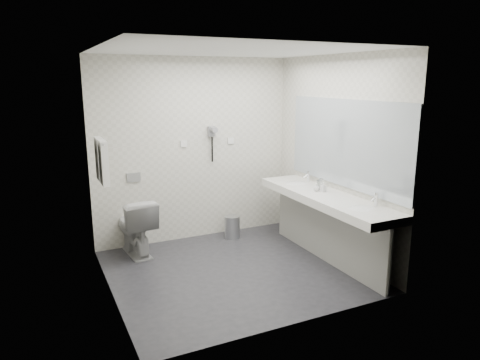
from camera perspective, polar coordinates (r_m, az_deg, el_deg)
floor at (r=5.33m, az=-0.77°, el=-11.57°), size 2.80×2.80×0.00m
ceiling at (r=4.86m, az=-0.87°, el=16.37°), size 2.80×2.80×0.00m
wall_back at (r=6.13m, az=-5.93°, el=3.85°), size 2.80×0.00×2.80m
wall_front at (r=3.83m, az=7.37°, el=-1.65°), size 2.80×0.00×2.80m
wall_left at (r=4.55m, az=-17.04°, el=0.20°), size 0.00×2.60×2.60m
wall_right at (r=5.66m, az=12.17°, el=2.88°), size 0.00×2.60×2.60m
vanity_counter at (r=5.44m, az=10.93°, el=-2.32°), size 0.55×2.20×0.10m
vanity_panel at (r=5.58m, az=10.95°, el=-6.51°), size 0.03×2.15×0.75m
vanity_post_near at (r=4.86m, az=18.61°, el=-9.92°), size 0.06×0.06×0.75m
vanity_post_far at (r=6.42m, az=5.66°, el=-3.76°), size 0.06×0.06×0.75m
mirror at (r=5.47m, az=13.42°, el=4.60°), size 0.02×2.20×1.05m
basin_near at (r=4.95m, az=15.41°, el=-3.67°), size 0.40×0.31×0.05m
basin_far at (r=5.95m, az=7.24°, el=-0.54°), size 0.40×0.31×0.05m
faucet_near at (r=5.05m, az=17.14°, el=-2.39°), size 0.04×0.04×0.15m
faucet_far at (r=6.04m, az=8.82°, el=0.48°), size 0.04×0.04×0.15m
soap_bottle_a at (r=5.52m, az=10.69°, el=-0.91°), size 0.06×0.06×0.12m
soap_bottle_b at (r=5.55m, az=9.82°, el=-0.92°), size 0.11×0.11×0.10m
glass_left at (r=5.65m, az=10.14°, el=-0.60°), size 0.08×0.08×0.12m
glass_right at (r=5.73m, az=10.38°, el=-0.42°), size 0.08×0.08×0.11m
toilet at (r=5.83m, az=-13.33°, el=-5.81°), size 0.48×0.77×0.74m
flush_plate at (r=5.94m, az=-13.54°, el=0.33°), size 0.18×0.02×0.12m
pedal_bin at (r=6.30m, az=-1.01°, el=-6.12°), size 0.23×0.23×0.31m
bin_lid at (r=6.25m, az=-1.02°, el=-4.73°), size 0.22×0.22×0.02m
towel_rail at (r=5.04m, az=-17.67°, el=4.82°), size 0.02×0.62×0.02m
towel_near at (r=4.94m, az=-17.15°, el=2.11°), size 0.07×0.24×0.48m
towel_far at (r=5.21m, az=-17.62°, el=2.62°), size 0.07×0.24×0.48m
dryer_cradle at (r=6.16m, az=-3.69°, el=6.28°), size 0.10×0.04×0.14m
dryer_barrel at (r=6.09m, az=-3.44°, el=6.49°), size 0.08×0.14×0.08m
dryer_cord at (r=6.18m, az=-3.60°, el=3.96°), size 0.02×0.02×0.35m
switch_plate_a at (r=6.06m, az=-7.25°, el=4.66°), size 0.09×0.02×0.09m
switch_plate_b at (r=6.31m, az=-1.19°, el=5.09°), size 0.09×0.02×0.09m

